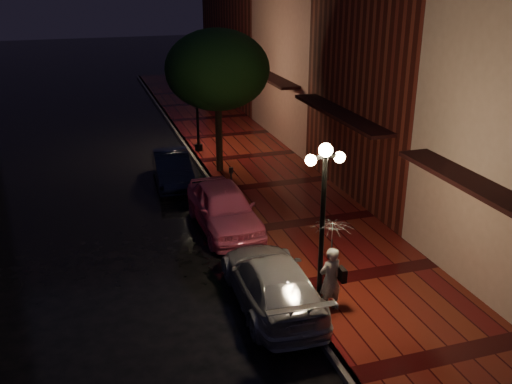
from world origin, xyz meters
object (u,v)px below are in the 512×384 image
object	(u,v)px
streetlamp_far	(197,98)
street_tree	(218,72)
navy_car	(172,168)
silver_car	(272,282)
parking_meter	(231,181)
streetlamp_near	(322,220)
woman_with_umbrella	(332,253)
pink_car	(224,208)

from	to	relation	value
streetlamp_far	street_tree	distance (m)	3.44
navy_car	silver_car	xyz separation A→B (m)	(0.89, -9.62, 0.03)
streetlamp_far	parking_meter	size ratio (longest dim) A/B	3.25
streetlamp_near	street_tree	distance (m)	11.12
street_tree	woman_with_umbrella	size ratio (longest dim) A/B	2.42
streetlamp_near	parking_meter	xyz separation A→B (m)	(-0.20, 7.46, -1.65)
streetlamp_far	pink_car	distance (m)	8.62
streetlamp_near	silver_car	distance (m)	2.29
navy_car	silver_car	size ratio (longest dim) A/B	0.84
street_tree	pink_car	size ratio (longest dim) A/B	1.30
pink_car	navy_car	size ratio (longest dim) A/B	1.14
streetlamp_near	silver_car	size ratio (longest dim) A/B	0.93
street_tree	navy_car	world-z (taller)	street_tree
navy_car	streetlamp_far	bearing A→B (deg)	66.04
streetlamp_near	woman_with_umbrella	bearing A→B (deg)	-12.83
woman_with_umbrella	pink_car	bearing A→B (deg)	-89.02
pink_car	street_tree	bearing A→B (deg)	76.05
pink_car	silver_car	size ratio (longest dim) A/B	0.96
navy_car	woman_with_umbrella	xyz separation A→B (m)	(2.09, -10.46, 1.09)
street_tree	silver_car	distance (m)	10.88
navy_car	woman_with_umbrella	distance (m)	10.72
streetlamp_near	streetlamp_far	bearing A→B (deg)	90.00
streetlamp_far	pink_car	xyz separation A→B (m)	(-0.95, -8.37, -1.84)
streetlamp_far	street_tree	world-z (taller)	street_tree
street_tree	woman_with_umbrella	bearing A→B (deg)	-90.03
streetlamp_near	pink_car	bearing A→B (deg)	99.58
pink_car	parking_meter	world-z (taller)	pink_car
streetlamp_far	parking_meter	xyz separation A→B (m)	(-0.20, -6.54, -1.65)
silver_car	pink_car	bearing A→B (deg)	-88.05
street_tree	streetlamp_far	bearing A→B (deg)	94.91
pink_car	woman_with_umbrella	world-z (taller)	woman_with_umbrella
parking_meter	silver_car	bearing A→B (deg)	-120.62
silver_car	parking_meter	size ratio (longest dim) A/B	3.50
streetlamp_far	silver_car	world-z (taller)	streetlamp_far
street_tree	navy_car	distance (m)	4.21
navy_car	parking_meter	world-z (taller)	parking_meter
streetlamp_far	navy_car	size ratio (longest dim) A/B	1.11
street_tree	parking_meter	size ratio (longest dim) A/B	4.38
navy_car	woman_with_umbrella	size ratio (longest dim) A/B	1.62
woman_with_umbrella	parking_meter	size ratio (longest dim) A/B	1.81
pink_car	navy_car	world-z (taller)	pink_car
navy_car	silver_car	world-z (taller)	silver_car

